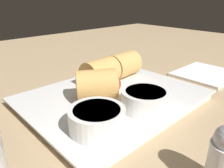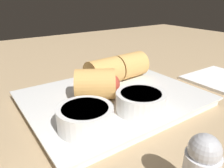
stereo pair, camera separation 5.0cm
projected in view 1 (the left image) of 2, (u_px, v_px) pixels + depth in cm
name	position (u px, v px, depth cm)	size (l,w,h in cm)	color
table_surface	(107.00, 104.00, 39.84)	(180.00, 140.00, 2.00)	tan
serving_plate	(112.00, 99.00, 37.98)	(29.16, 23.15, 1.50)	white
roll_front_left	(102.00, 72.00, 41.19)	(7.44, 5.54, 5.06)	#DBA356
roll_front_right	(124.00, 64.00, 45.68)	(7.44, 5.53, 5.06)	#DBA356
roll_back_left	(99.00, 85.00, 35.25)	(8.09, 7.66, 5.06)	#DBA356
dipping_bowl_near	(147.00, 98.00, 32.75)	(7.27, 7.27, 2.94)	white
dipping_bowl_far	(97.00, 119.00, 27.44)	(7.27, 7.27, 2.94)	white
spoon	(81.00, 72.00, 51.64)	(16.24, 8.34, 1.13)	#B2B2B7
napkin	(205.00, 74.00, 51.31)	(13.74, 11.69, 0.60)	white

